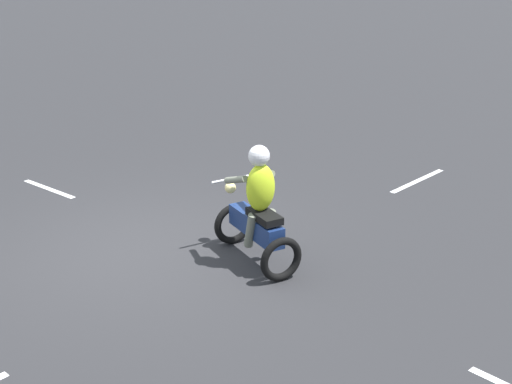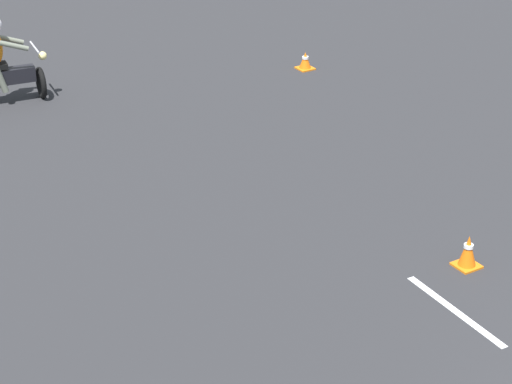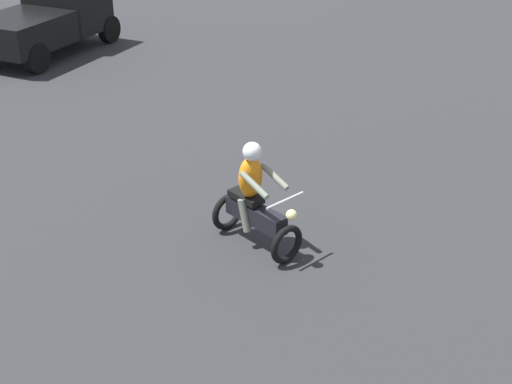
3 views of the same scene
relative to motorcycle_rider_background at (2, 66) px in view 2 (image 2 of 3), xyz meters
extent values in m
torus|color=black|center=(0.68, -0.09, -0.43)|extent=(0.18, 0.61, 0.60)
cube|color=black|center=(0.03, 0.00, -0.21)|extent=(1.12, 0.38, 0.28)
cylinder|color=silver|center=(0.63, -0.08, 0.27)|extent=(0.13, 0.70, 0.04)
sphere|color=#F2E08C|center=(0.76, -0.10, 0.09)|extent=(0.18, 0.18, 0.16)
cylinder|color=slate|center=(0.19, -0.23, 0.42)|extent=(0.55, 0.16, 0.27)
cylinder|color=slate|center=(0.24, 0.17, 0.42)|extent=(0.55, 0.16, 0.27)
cylinder|color=slate|center=(-0.08, -0.13, -0.21)|extent=(0.26, 0.15, 0.51)
cube|color=orange|center=(5.80, -1.37, -0.71)|extent=(0.32, 0.32, 0.03)
cone|color=orange|center=(5.80, -1.37, -0.53)|extent=(0.24, 0.24, 0.33)
cylinder|color=white|center=(5.80, -1.37, -0.48)|extent=(0.13, 0.13, 0.05)
cube|color=orange|center=(3.29, -8.92, -0.71)|extent=(0.32, 0.32, 0.03)
cone|color=orange|center=(3.29, -8.92, -0.48)|extent=(0.24, 0.24, 0.44)
cylinder|color=white|center=(3.29, -8.92, -0.41)|extent=(0.13, 0.13, 0.05)
cube|color=silver|center=(2.44, -9.65, -0.72)|extent=(0.16, 1.80, 0.01)
camera|label=1|loc=(-3.53, -7.62, 3.61)|focal=50.00mm
camera|label=2|loc=(-5.10, -17.19, 6.17)|focal=70.00mm
camera|label=3|loc=(5.91, -7.05, 4.99)|focal=50.00mm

